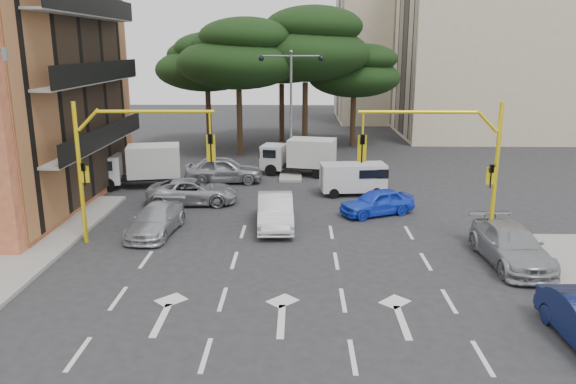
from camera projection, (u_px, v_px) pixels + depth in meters
name	position (u px, v px, depth m)	size (l,w,h in m)	color
ground	(285.00, 261.00, 22.01)	(120.00, 120.00, 0.00)	#28282B
median_strip	(291.00, 171.00, 37.47)	(1.40, 6.00, 0.15)	gray
apartment_beige_near	(516.00, 32.00, 50.23)	(20.20, 12.15, 18.70)	beige
apartment_beige_far	(411.00, 44.00, 62.22)	(16.20, 12.15, 16.70)	beige
pine_left_near	(239.00, 54.00, 41.40)	(9.15, 9.15, 10.23)	#382616
pine_center	(306.00, 44.00, 43.07)	(9.98, 9.98, 11.16)	#382616
pine_left_far	(207.00, 62.00, 45.50)	(8.32, 8.32, 9.30)	#382616
pine_right	(355.00, 71.00, 45.45)	(7.49, 7.49, 8.37)	#382616
pine_back	(282.00, 53.00, 48.12)	(9.15, 9.15, 10.23)	#382616
signal_mast_right	(453.00, 154.00, 22.83)	(5.79, 0.37, 6.00)	yellow
signal_mast_left	(121.00, 153.00, 23.08)	(5.79, 0.37, 6.00)	yellow
street_lamp_center	(291.00, 90.00, 36.11)	(4.16, 0.36, 7.77)	slate
car_white_hatch	(275.00, 211.00, 25.95)	(1.59, 4.57, 1.51)	silver
car_blue_compact	(377.00, 202.00, 27.87)	(1.52, 3.78, 1.29)	blue
car_silver_wagon	(156.00, 220.00, 25.04)	(1.77, 4.34, 1.26)	#AAAEB2
car_silver_cross_a	(193.00, 191.00, 29.82)	(2.20, 4.78, 1.33)	#A3A4AB
car_silver_cross_b	(224.00, 170.00, 34.45)	(1.90, 4.73, 1.61)	#95979C
car_silver_parked	(511.00, 246.00, 21.57)	(2.03, 4.99, 1.45)	#96989D
van_white	(353.00, 179.00, 31.62)	(1.63, 3.60, 1.80)	silver
box_truck_a	(138.00, 166.00, 33.26)	(2.12, 5.05, 2.48)	white
box_truck_b	(299.00, 157.00, 36.50)	(2.03, 4.82, 2.37)	silver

